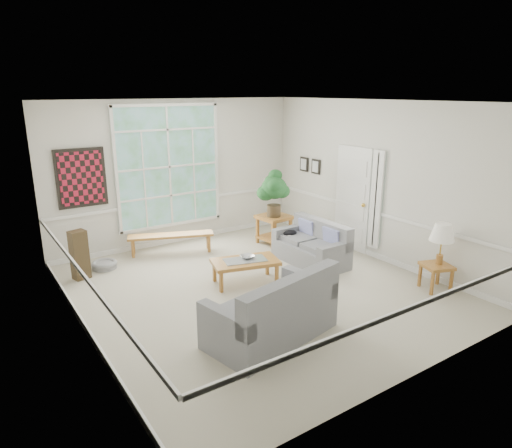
% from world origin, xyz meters
% --- Properties ---
extents(floor, '(5.50, 6.00, 0.01)m').
position_xyz_m(floor, '(0.00, 0.00, -0.01)').
color(floor, '#AAA490').
rests_on(floor, ground).
extents(ceiling, '(5.50, 6.00, 0.02)m').
position_xyz_m(ceiling, '(0.00, 0.00, 3.00)').
color(ceiling, white).
rests_on(ceiling, ground).
extents(wall_back, '(5.50, 0.02, 3.00)m').
position_xyz_m(wall_back, '(0.00, 3.00, 1.50)').
color(wall_back, silver).
rests_on(wall_back, ground).
extents(wall_front, '(5.50, 0.02, 3.00)m').
position_xyz_m(wall_front, '(0.00, -3.00, 1.50)').
color(wall_front, silver).
rests_on(wall_front, ground).
extents(wall_left, '(0.02, 6.00, 3.00)m').
position_xyz_m(wall_left, '(-2.75, 0.00, 1.50)').
color(wall_left, silver).
rests_on(wall_left, ground).
extents(wall_right, '(0.02, 6.00, 3.00)m').
position_xyz_m(wall_right, '(2.75, 0.00, 1.50)').
color(wall_right, silver).
rests_on(wall_right, ground).
extents(window_back, '(2.30, 0.08, 2.40)m').
position_xyz_m(window_back, '(-0.20, 2.96, 1.65)').
color(window_back, white).
rests_on(window_back, wall_back).
extents(entry_door, '(0.08, 0.90, 2.10)m').
position_xyz_m(entry_door, '(2.71, 0.60, 1.05)').
color(entry_door, white).
rests_on(entry_door, floor).
extents(door_sidelight, '(0.08, 0.26, 1.90)m').
position_xyz_m(door_sidelight, '(2.71, -0.03, 1.15)').
color(door_sidelight, white).
rests_on(door_sidelight, wall_right).
extents(wall_art, '(0.90, 0.06, 1.10)m').
position_xyz_m(wall_art, '(-1.95, 2.95, 1.60)').
color(wall_art, maroon).
rests_on(wall_art, wall_back).
extents(wall_frame_near, '(0.04, 0.26, 0.32)m').
position_xyz_m(wall_frame_near, '(2.71, 1.75, 1.55)').
color(wall_frame_near, black).
rests_on(wall_frame_near, wall_right).
extents(wall_frame_far, '(0.04, 0.26, 0.32)m').
position_xyz_m(wall_frame_far, '(2.71, 2.15, 1.55)').
color(wall_frame_far, black).
rests_on(wall_frame_far, wall_right).
extents(loveseat_right, '(0.78, 1.48, 0.79)m').
position_xyz_m(loveseat_right, '(1.49, 0.42, 0.40)').
color(loveseat_right, slate).
rests_on(loveseat_right, floor).
extents(loveseat_front, '(1.89, 1.24, 0.95)m').
position_xyz_m(loveseat_front, '(-0.72, -1.37, 0.47)').
color(loveseat_front, slate).
rests_on(loveseat_front, floor).
extents(coffee_table, '(1.22, 0.87, 0.41)m').
position_xyz_m(coffee_table, '(-0.05, 0.30, 0.21)').
color(coffee_table, '#9D652A').
rests_on(coffee_table, floor).
extents(pewter_bowl, '(0.30, 0.30, 0.07)m').
position_xyz_m(pewter_bowl, '(0.03, 0.35, 0.45)').
color(pewter_bowl, '#98999E').
rests_on(pewter_bowl, coffee_table).
extents(window_bench, '(1.68, 0.92, 0.39)m').
position_xyz_m(window_bench, '(-0.49, 2.38, 0.20)').
color(window_bench, '#9D652A').
rests_on(window_bench, floor).
extents(end_table, '(0.68, 0.68, 0.62)m').
position_xyz_m(end_table, '(1.58, 1.72, 0.31)').
color(end_table, '#9D652A').
rests_on(end_table, floor).
extents(houseplant, '(0.75, 0.75, 0.99)m').
position_xyz_m(houseplant, '(1.54, 1.67, 1.11)').
color(houseplant, '#1C4E22').
rests_on(houseplant, end_table).
extents(side_table, '(0.56, 0.56, 0.44)m').
position_xyz_m(side_table, '(2.40, -1.66, 0.22)').
color(side_table, '#9D652A').
rests_on(side_table, floor).
extents(table_lamp, '(0.41, 0.41, 0.68)m').
position_xyz_m(table_lamp, '(2.46, -1.65, 0.78)').
color(table_lamp, silver).
rests_on(table_lamp, side_table).
extents(pet_bed, '(0.49, 0.49, 0.14)m').
position_xyz_m(pet_bed, '(-1.85, 2.31, 0.07)').
color(pet_bed, gray).
rests_on(pet_bed, floor).
extents(floor_speaker, '(0.31, 0.27, 0.87)m').
position_xyz_m(floor_speaker, '(-2.32, 2.07, 0.43)').
color(floor_speaker, '#382B19').
rests_on(floor_speaker, floor).
extents(cat, '(0.35, 0.29, 0.14)m').
position_xyz_m(cat, '(1.40, 0.93, 0.48)').
color(cat, black).
rests_on(cat, loveseat_right).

